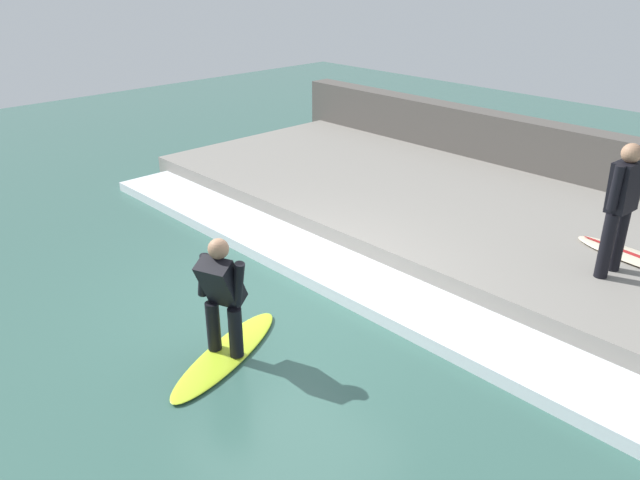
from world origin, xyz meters
name	(u,v)px	position (x,y,z in m)	size (l,w,h in m)	color
ground_plane	(290,302)	(0.00, 0.00, 0.00)	(28.00, 28.00, 0.00)	#386056
concrete_ledge	(459,214)	(3.62, 0.00, 0.19)	(4.40, 11.14, 0.38)	gray
back_wall	(539,157)	(6.07, 0.00, 0.63)	(0.50, 11.70, 1.27)	#544F49
wave_foam_crest	(341,273)	(0.92, 0.00, 0.08)	(1.01, 10.59, 0.16)	silver
surfboard_riding	(226,354)	(-1.27, -0.40, 0.03)	(1.91, 1.10, 0.06)	#BFE02D
surfer_riding	(222,292)	(-1.27, -0.40, 0.80)	(0.54, 0.60, 1.35)	black
surfer_waiting_near	(621,203)	(2.92, -2.67, 1.31)	(0.56, 0.27, 1.66)	black
surfboard_waiting_near	(635,257)	(3.57, -2.75, 0.41)	(0.67, 1.67, 0.07)	beige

